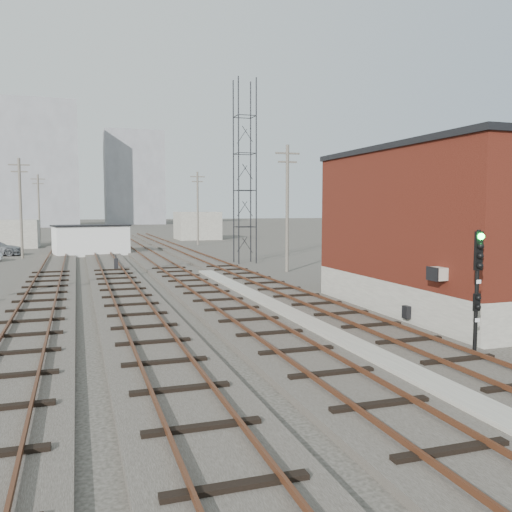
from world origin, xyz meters
name	(u,v)px	position (x,y,z in m)	size (l,w,h in m)	color
ground	(143,245)	(0.00, 60.00, 0.00)	(320.00, 320.00, 0.00)	#282621
track_right	(199,258)	(2.50, 39.00, 0.11)	(3.20, 90.00, 0.39)	#332D28
track_mid_right	(154,260)	(-1.50, 39.00, 0.11)	(3.20, 90.00, 0.39)	#332D28
track_mid_left	(106,261)	(-5.50, 39.00, 0.11)	(3.20, 90.00, 0.39)	#332D28
track_left	(55,263)	(-9.50, 39.00, 0.11)	(3.20, 90.00, 0.39)	#332D28
platform_curb	(277,309)	(0.50, 14.00, 0.13)	(0.90, 28.00, 0.26)	gray
brick_building	(443,229)	(7.50, 12.00, 3.63)	(6.54, 12.20, 7.22)	gray
lattice_tower	(245,172)	(5.50, 35.00, 7.50)	(1.60, 1.60, 15.00)	black
utility_pole_left_b	(21,205)	(-12.50, 45.00, 4.80)	(1.80, 0.24, 9.00)	#595147
utility_pole_left_c	(39,206)	(-12.50, 70.00, 4.80)	(1.80, 0.24, 9.00)	#595147
utility_pole_right_a	(287,205)	(6.50, 28.00, 4.80)	(1.80, 0.24, 9.00)	#595147
utility_pole_right_b	(198,206)	(6.50, 58.00, 4.80)	(1.80, 0.24, 9.00)	#595147
apartment_left	(31,165)	(-18.00, 135.00, 15.00)	(22.00, 14.00, 30.00)	gray
apartment_right	(134,178)	(8.00, 150.00, 13.00)	(16.00, 12.00, 26.00)	gray
shed_left	(1,234)	(-16.00, 60.00, 1.60)	(8.00, 5.00, 3.20)	gray
shed_right	(197,226)	(9.00, 70.00, 2.00)	(6.00, 6.00, 4.00)	gray
signal_mast	(478,284)	(3.70, 5.31, 2.28)	(0.40, 0.41, 3.91)	gray
switch_stand	(116,264)	(-5.17, 31.53, 0.55)	(0.30, 0.30, 1.17)	black
site_trailer	(91,240)	(-6.47, 46.36, 1.49)	(7.49, 4.39, 2.96)	white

